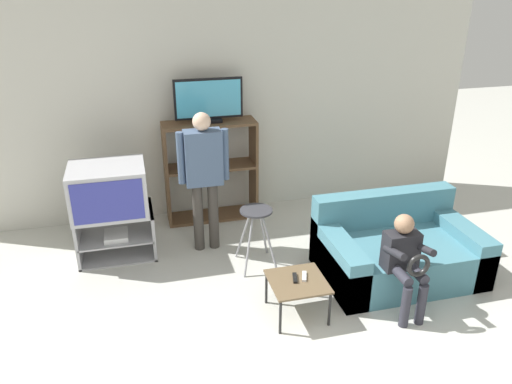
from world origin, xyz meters
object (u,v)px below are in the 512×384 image
object	(u,v)px
remote_control_black	(295,278)
person_standing_adult	(204,170)
couch	(397,250)
media_shelf	(211,170)
television_flat	(209,101)
tv_stand	(116,234)
folding_stool	(256,221)
remote_control_white	(304,276)
person_seated_child	(405,258)
television_main	(108,190)
snack_table	(297,284)

from	to	relation	value
remote_control_black	person_standing_adult	distance (m)	1.55
remote_control_black	couch	xyz separation A→B (m)	(1.19, 0.36, -0.10)
remote_control_black	couch	distance (m)	1.24
media_shelf	television_flat	bearing A→B (deg)	56.58
tv_stand	folding_stool	bearing A→B (deg)	-22.33
remote_control_black	person_standing_adult	world-z (taller)	person_standing_adult
remote_control_white	person_seated_child	size ratio (longest dim) A/B	0.16
remote_control_white	person_standing_adult	size ratio (longest dim) A/B	0.09
couch	remote_control_black	bearing A→B (deg)	-163.16
television_flat	remote_control_white	world-z (taller)	television_flat
television_flat	person_standing_adult	bearing A→B (deg)	-104.65
television_flat	folding_stool	bearing A→B (deg)	-78.71
television_main	folding_stool	xyz separation A→B (m)	(1.41, -0.57, -0.25)
tv_stand	couch	bearing A→B (deg)	-21.40
remote_control_black	television_main	bearing A→B (deg)	151.64
folding_stool	remote_control_black	world-z (taller)	folding_stool
remote_control_black	person_seated_child	distance (m)	0.96
tv_stand	snack_table	world-z (taller)	tv_stand
media_shelf	remote_control_white	xyz separation A→B (m)	(0.47, -2.05, -0.26)
remote_control_black	person_seated_child	bearing A→B (deg)	2.26
television_main	remote_control_black	bearing A→B (deg)	-42.71
television_flat	remote_control_black	world-z (taller)	television_flat
remote_control_black	remote_control_white	xyz separation A→B (m)	(0.09, 0.00, 0.00)
tv_stand	television_flat	world-z (taller)	television_flat
snack_table	person_seated_child	xyz separation A→B (m)	(0.91, -0.17, 0.22)
television_main	remote_control_white	bearing A→B (deg)	-41.08
tv_stand	person_seated_child	size ratio (longest dim) A/B	0.87
folding_stool	person_standing_adult	bearing A→B (deg)	132.63
tv_stand	couch	distance (m)	2.90
television_flat	folding_stool	xyz separation A→B (m)	(0.24, -1.22, -0.94)
tv_stand	media_shelf	bearing A→B (deg)	29.18
remote_control_white	folding_stool	bearing A→B (deg)	124.60
television_main	person_seated_child	size ratio (longest dim) A/B	0.83
media_shelf	folding_stool	xyz separation A→B (m)	(0.25, -1.20, -0.11)
television_flat	television_main	bearing A→B (deg)	-150.95
tv_stand	couch	world-z (taller)	couch
remote_control_black	tv_stand	bearing A→B (deg)	151.26
folding_stool	media_shelf	bearing A→B (deg)	101.87
television_main	snack_table	size ratio (longest dim) A/B	1.55
television_main	couch	size ratio (longest dim) A/B	0.50
remote_control_white	person_seated_child	xyz separation A→B (m)	(0.84, -0.20, 0.18)
remote_control_black	remote_control_white	distance (m)	0.09
folding_stool	person_seated_child	distance (m)	1.49
television_main	media_shelf	distance (m)	1.32
remote_control_black	media_shelf	bearing A→B (deg)	114.94
person_standing_adult	remote_control_black	bearing A→B (deg)	-66.80
remote_control_black	person_seated_child	size ratio (longest dim) A/B	0.16
television_main	couch	distance (m)	2.96
snack_table	television_flat	bearing A→B (deg)	100.46
remote_control_black	couch	bearing A→B (deg)	31.20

